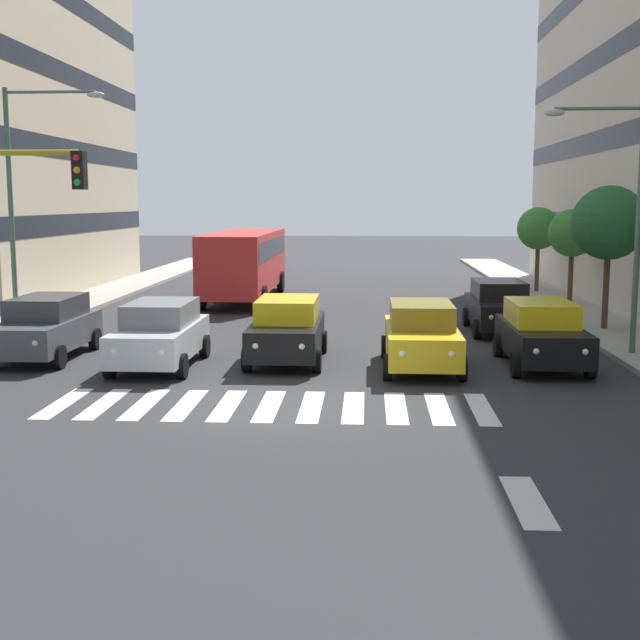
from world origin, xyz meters
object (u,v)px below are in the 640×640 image
Objects in this scene: car_0 at (542,333)px; car_4 at (46,327)px; street_lamp_right at (25,184)px; street_tree_3 at (538,229)px; car_1 at (421,335)px; street_tree_1 at (609,223)px; street_tree_2 at (572,233)px; bus_behind_traffic at (245,258)px; street_lamp_left at (623,202)px; car_row2_0 at (499,306)px; car_2 at (287,329)px; car_3 at (160,334)px.

car_0 and car_4 have the same top height.
street_lamp_right is 23.16m from street_tree_3.
street_tree_1 reaches higher than car_1.
car_4 is 20.94m from street_tree_2.
bus_behind_traffic is 1.54× the size of street_lamp_left.
street_tree_2 is at bearing -93.01° from street_tree_1.
street_tree_2 reaches higher than bus_behind_traffic.
car_2 is at bearing 40.27° from car_row2_0.
car_4 is 0.57× the size of street_lamp_right.
car_3 is at bearing 9.18° from street_lamp_left.
street_tree_3 is (-13.40, -2.90, 1.21)m from bus_behind_traffic.
car_2 is 6.74m from car_4.
car_2 is 8.60m from car_row2_0.
street_tree_3 is (-3.57, -11.82, 2.19)m from car_row2_0.
car_row2_0 is at bearing -139.73° from car_2.
car_2 is 0.42× the size of bus_behind_traffic.
street_tree_3 reaches higher than street_tree_2.
car_2 is at bearing 154.46° from street_lamp_right.
car_0 and car_row2_0 have the same top height.
street_lamp_left reaches higher than street_tree_3.
car_1 is 1.00× the size of car_4.
street_tree_1 reaches higher than bus_behind_traffic.
car_3 is 1.14× the size of street_tree_2.
street_tree_2 reaches higher than car_row2_0.
car_3 is 1.00× the size of car_row2_0.
car_3 is 0.57× the size of street_lamp_right.
car_3 is at bearing 33.55° from car_row2_0.
street_lamp_right is at bearing -10.07° from street_lamp_left.
street_tree_2 is (-13.66, 2.55, 1.20)m from bus_behind_traffic.
car_2 is 14.87m from bus_behind_traffic.
car_2 is at bearing 179.35° from car_4.
bus_behind_traffic is at bearing -118.56° from street_lamp_right.
street_tree_3 is (-3.36, -17.73, 2.19)m from car_0.
street_tree_3 is (-16.87, -17.30, 2.19)m from car_4.
car_0 is 1.00× the size of car_3.
street_lamp_right is at bearing -22.10° from car_1.
car_0 is 1.14× the size of street_tree_2.
car_2 is at bearing -2.91° from car_0.
car_0 is 1.00× the size of car_2.
car_1 is 9.55m from street_tree_1.
car_0 and car_1 have the same top height.
car_4 and car_row2_0 have the same top height.
bus_behind_traffic is 18.44m from street_lamp_left.
car_row2_0 is at bearing 137.79° from bus_behind_traffic.
bus_behind_traffic reaches higher than car_0.
street_tree_3 is (-10.13, -17.38, 2.19)m from car_2.
street_tree_3 reaches higher than car_4.
car_3 is at bearing 90.00° from bus_behind_traffic.
bus_behind_traffic is 12.06m from street_lamp_right.
street_lamp_right reaches higher than car_0.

